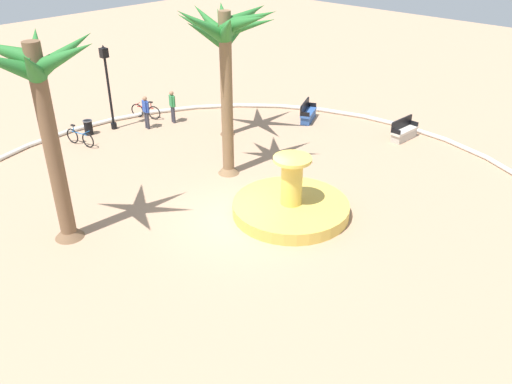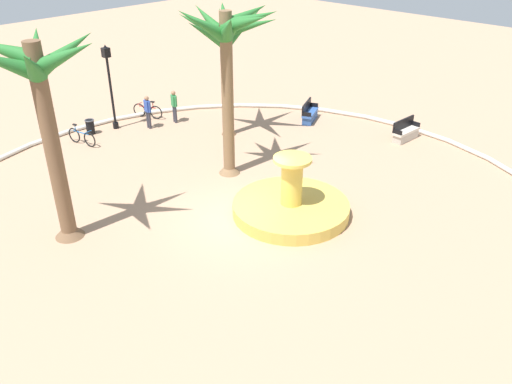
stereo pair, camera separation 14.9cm
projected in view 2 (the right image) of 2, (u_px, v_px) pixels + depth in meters
ground_plane at (241, 218)px, 18.82m from camera, size 80.00×80.00×0.00m
plaza_curb at (241, 215)px, 18.77m from camera, size 23.56×23.56×0.20m
fountain at (291, 206)px, 18.91m from camera, size 4.19×4.19×2.23m
palm_tree_near_fountain at (227, 48)px, 19.47m from camera, size 3.81×3.77×6.76m
palm_tree_by_curb at (227, 40)px, 23.46m from camera, size 4.46×4.38×5.80m
palm_tree_mid_plaza at (42, 99)px, 15.48m from camera, size 3.83×3.55×6.77m
bench_east at (310, 114)px, 27.03m from camera, size 1.66×1.12×1.00m
bench_west at (405, 133)px, 24.85m from camera, size 1.63×0.60×1.00m
lamppost at (110, 81)px, 25.14m from camera, size 0.32×0.32×4.13m
trash_bin at (90, 126)px, 25.47m from camera, size 0.46×0.46×0.73m
bicycle_red_frame at (82, 137)px, 24.33m from camera, size 0.53×1.69×0.94m
bicycle_by_lamppost at (148, 111)px, 27.38m from camera, size 0.74×1.61×0.94m
person_cyclist_helmet at (148, 110)px, 25.88m from camera, size 0.25×0.53×1.65m
person_cyclist_photo at (174, 105)px, 26.57m from camera, size 0.29×0.51×1.66m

